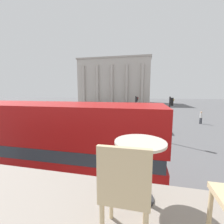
# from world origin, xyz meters

# --- Properties ---
(double_decker_bus) EXTENTS (10.17, 2.74, 4.12)m
(double_decker_bus) POSITION_xyz_m (-3.39, 3.56, 2.30)
(double_decker_bus) COLOR black
(double_decker_bus) RESTS_ON ground_plane
(cafe_dining_table) EXTENTS (0.60, 0.60, 0.73)m
(cafe_dining_table) POSITION_xyz_m (0.88, -0.35, 3.85)
(cafe_dining_table) COLOR #2D2D30
(cafe_dining_table) RESTS_ON cafe_floor_slab
(cafe_chair_0) EXTENTS (0.40, 0.40, 0.91)m
(cafe_chair_0) POSITION_xyz_m (0.78, -0.93, 3.83)
(cafe_chair_0) COLOR #D1B789
(cafe_chair_0) RESTS_ON cafe_floor_slab
(plaza_building_left) EXTENTS (27.00, 16.22, 16.75)m
(plaza_building_left) POSITION_xyz_m (-10.63, 58.17, 8.38)
(plaza_building_left) COLOR #BCB2A8
(plaza_building_left) RESTS_ON ground_plane
(traffic_light_near) EXTENTS (0.42, 0.24, 4.18)m
(traffic_light_near) POSITION_xyz_m (3.15, 11.83, 2.71)
(traffic_light_near) COLOR black
(traffic_light_near) RESTS_ON ground_plane
(traffic_light_mid) EXTENTS (0.42, 0.24, 3.95)m
(traffic_light_mid) POSITION_xyz_m (-0.29, 19.74, 2.57)
(traffic_light_mid) COLOR black
(traffic_light_mid) RESTS_ON ground_plane
(traffic_light_far) EXTENTS (0.42, 0.24, 3.63)m
(traffic_light_far) POSITION_xyz_m (-0.57, 28.34, 2.38)
(traffic_light_far) COLOR black
(traffic_light_far) RESTS_ON ground_plane
(car_silver) EXTENTS (4.20, 1.93, 1.35)m
(car_silver) POSITION_xyz_m (1.34, 15.43, 0.70)
(car_silver) COLOR black
(car_silver) RESTS_ON ground_plane
(pedestrian_yellow) EXTENTS (0.32, 0.32, 1.80)m
(pedestrian_yellow) POSITION_xyz_m (-6.37, 23.38, 1.04)
(pedestrian_yellow) COLOR #282B33
(pedestrian_yellow) RESTS_ON ground_plane
(pedestrian_olive) EXTENTS (0.32, 0.32, 1.69)m
(pedestrian_olive) POSITION_xyz_m (-1.27, 32.27, 0.97)
(pedestrian_olive) COLOR #282B33
(pedestrian_olive) RESTS_ON ground_plane
(pedestrian_white) EXTENTS (0.32, 0.32, 1.79)m
(pedestrian_white) POSITION_xyz_m (8.86, 21.26, 1.04)
(pedestrian_white) COLOR #282B33
(pedestrian_white) RESTS_ON ground_plane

